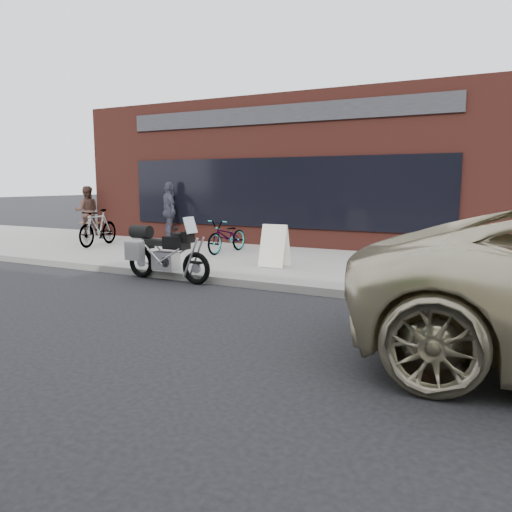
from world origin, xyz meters
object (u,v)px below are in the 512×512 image
object	(u,v)px
motorcycle	(161,253)
sandwich_sign	(275,245)
cafe_patron_left	(87,211)
cafe_table	(90,223)
cafe_patron_right	(170,211)
bicycle_rear	(98,228)
bicycle_front	(227,236)

from	to	relation	value
motorcycle	sandwich_sign	xyz separation A→B (m)	(1.69, 1.83, 0.04)
sandwich_sign	cafe_patron_left	size ratio (longest dim) A/B	0.54
cafe_table	cafe_patron_right	bearing A→B (deg)	-3.14
bicycle_rear	motorcycle	bearing A→B (deg)	-40.78
bicycle_rear	sandwich_sign	world-z (taller)	bicycle_rear
motorcycle	cafe_patron_right	bearing A→B (deg)	128.78
motorcycle	bicycle_rear	bearing A→B (deg)	151.86
bicycle_front	cafe_patron_right	world-z (taller)	cafe_patron_right
bicycle_rear	cafe_table	bearing A→B (deg)	130.08
sandwich_sign	cafe_table	bearing A→B (deg)	159.12
cafe_patron_right	sandwich_sign	bearing A→B (deg)	-171.55
cafe_table	cafe_patron_left	bearing A→B (deg)	-71.08
motorcycle	bicycle_front	size ratio (longest dim) A/B	1.26
motorcycle	cafe_patron_left	xyz separation A→B (m)	(-6.94, 4.71, 0.44)
cafe_patron_left	bicycle_rear	bearing A→B (deg)	97.44
motorcycle	cafe_patron_left	size ratio (longest dim) A/B	1.22
bicycle_front	cafe_table	distance (m)	6.86
bicycle_front	cafe_patron_right	bearing A→B (deg)	157.85
sandwich_sign	cafe_patron_left	world-z (taller)	cafe_patron_left
motorcycle	bicycle_rear	distance (m)	5.22
cafe_patron_left	cafe_table	bearing A→B (deg)	-114.98
cafe_patron_right	bicycle_rear	bearing A→B (deg)	99.52
cafe_table	cafe_patron_right	world-z (taller)	cafe_patron_right
cafe_patron_left	sandwich_sign	bearing A→B (deg)	117.63
bicycle_front	bicycle_rear	world-z (taller)	bicycle_rear
cafe_table	cafe_patron_left	size ratio (longest dim) A/B	0.46
motorcycle	bicycle_front	bearing A→B (deg)	99.64
motorcycle	sandwich_sign	size ratio (longest dim) A/B	2.27
cafe_patron_right	cafe_patron_left	bearing A→B (deg)	38.18
bicycle_front	cafe_table	bearing A→B (deg)	169.93
bicycle_rear	sandwich_sign	bearing A→B (deg)	-17.59
motorcycle	bicycle_rear	xyz separation A→B (m)	(-4.45, 2.72, 0.11)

